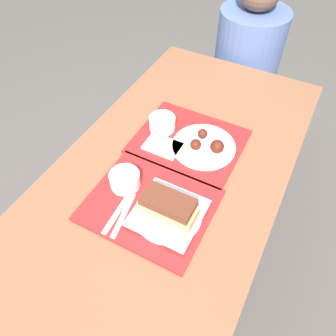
{
  "coord_description": "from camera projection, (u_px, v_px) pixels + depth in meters",
  "views": [
    {
      "loc": [
        0.35,
        -0.66,
        1.64
      ],
      "look_at": [
        0.01,
        -0.01,
        0.79
      ],
      "focal_mm": 35.0,
      "sensor_mm": 36.0,
      "label": 1
    }
  ],
  "objects": [
    {
      "name": "picnic_bench_far",
      "position": [
        243.0,
        101.0,
        2.02
      ],
      "size": [
        0.74,
        0.28,
        0.46
      ],
      "color": "brown",
      "rests_on": "ground_plane"
    },
    {
      "name": "person_seated_across",
      "position": [
        249.0,
        46.0,
        1.76
      ],
      "size": [
        0.36,
        0.36,
        0.67
      ],
      "color": "#4C6093",
      "rests_on": "picnic_bench_far"
    },
    {
      "name": "ground_plane",
      "position": [
        168.0,
        263.0,
        1.73
      ],
      "size": [
        12.0,
        12.0,
        0.0
      ],
      "primitive_type": "plane",
      "color": "#4C4742"
    },
    {
      "name": "plastic_knife_near",
      "position": [
        124.0,
        215.0,
        1.03
      ],
      "size": [
        0.04,
        0.17,
        0.0
      ],
      "color": "white",
      "rests_on": "tray_near"
    },
    {
      "name": "picnic_table",
      "position": [
        168.0,
        190.0,
        1.24
      ],
      "size": [
        0.78,
        1.57,
        0.75
      ],
      "color": "brown",
      "rests_on": "ground_plane"
    },
    {
      "name": "bowl_coleslaw_far",
      "position": [
        162.0,
        122.0,
        1.28
      ],
      "size": [
        0.1,
        0.1,
        0.05
      ],
      "color": "white",
      "rests_on": "tray_far"
    },
    {
      "name": "tray_near",
      "position": [
        150.0,
        205.0,
        1.07
      ],
      "size": [
        0.4,
        0.33,
        0.01
      ],
      "color": "red",
      "rests_on": "picnic_table"
    },
    {
      "name": "napkin_far",
      "position": [
        163.0,
        146.0,
        1.23
      ],
      "size": [
        0.13,
        0.09,
        0.01
      ],
      "color": "white",
      "rests_on": "tray_far"
    },
    {
      "name": "wings_plate_far",
      "position": [
        205.0,
        145.0,
        1.22
      ],
      "size": [
        0.24,
        0.24,
        0.06
      ],
      "color": "white",
      "rests_on": "tray_far"
    },
    {
      "name": "plastic_fork_near",
      "position": [
        118.0,
        212.0,
        1.04
      ],
      "size": [
        0.03,
        0.17,
        0.0
      ],
      "color": "white",
      "rests_on": "tray_near"
    },
    {
      "name": "bowl_coleslaw_near",
      "position": [
        125.0,
        179.0,
        1.09
      ],
      "size": [
        0.1,
        0.1,
        0.05
      ],
      "color": "white",
      "rests_on": "tray_near"
    },
    {
      "name": "brisket_sandwich_plate",
      "position": [
        168.0,
        209.0,
        1.01
      ],
      "size": [
        0.21,
        0.21,
        0.08
      ],
      "color": "white",
      "rests_on": "tray_near"
    },
    {
      "name": "condiment_packet",
      "position": [
        157.0,
        186.0,
        1.11
      ],
      "size": [
        0.04,
        0.03,
        0.01
      ],
      "color": "teal",
      "rests_on": "tray_near"
    },
    {
      "name": "tray_far",
      "position": [
        188.0,
        141.0,
        1.26
      ],
      "size": [
        0.4,
        0.33,
        0.01
      ],
      "color": "red",
      "rests_on": "picnic_table"
    }
  ]
}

